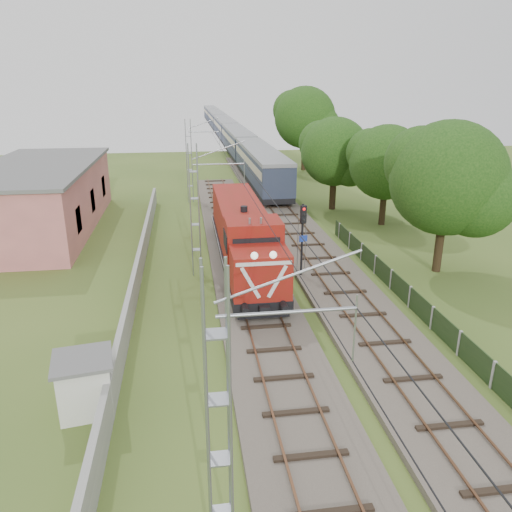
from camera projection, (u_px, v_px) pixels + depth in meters
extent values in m
plane|color=#3F5720|center=(281.00, 376.00, 20.33)|extent=(140.00, 140.00, 0.00)
cube|color=#6B6054|center=(256.00, 302.00, 26.82)|extent=(4.20, 70.00, 0.30)
cube|color=black|center=(256.00, 298.00, 26.75)|extent=(2.40, 70.00, 0.10)
cube|color=brown|center=(240.00, 298.00, 26.61)|extent=(0.08, 70.00, 0.05)
cube|color=brown|center=(272.00, 296.00, 26.84)|extent=(0.08, 70.00, 0.05)
cube|color=#6B6054|center=(295.00, 231.00, 39.63)|extent=(4.20, 80.00, 0.30)
cube|color=black|center=(295.00, 228.00, 39.56)|extent=(2.40, 80.00, 0.10)
cube|color=brown|center=(285.00, 228.00, 39.42)|extent=(0.08, 80.00, 0.05)
cube|color=brown|center=(306.00, 227.00, 39.65)|extent=(0.08, 80.00, 0.05)
cylinder|color=gray|center=(287.00, 312.00, 10.40)|extent=(3.00, 0.08, 0.08)
cylinder|color=gray|center=(219.00, 164.00, 29.09)|extent=(3.00, 0.08, 0.08)
cylinder|color=gray|center=(204.00, 132.00, 47.77)|extent=(3.00, 0.08, 0.08)
cylinder|color=black|center=(244.00, 185.00, 29.72)|extent=(0.03, 70.00, 0.03)
cylinder|color=black|center=(244.00, 163.00, 29.29)|extent=(0.03, 70.00, 0.03)
cube|color=#9E9E99|center=(139.00, 265.00, 30.42)|extent=(0.25, 40.00, 1.50)
cube|color=#DB7A76|center=(41.00, 199.00, 39.91)|extent=(8.00, 20.00, 5.00)
cube|color=#606060|center=(36.00, 166.00, 39.05)|extent=(8.40, 20.40, 0.25)
cube|color=black|center=(78.00, 220.00, 34.94)|extent=(0.10, 1.60, 1.80)
cube|color=black|center=(92.00, 201.00, 40.54)|extent=(0.10, 1.60, 1.80)
cube|color=black|center=(103.00, 186.00, 46.15)|extent=(0.10, 1.60, 1.80)
cube|color=black|center=(432.00, 318.00, 24.00)|extent=(0.05, 32.00, 1.15)
cube|color=#9E9E99|center=(339.00, 231.00, 38.01)|extent=(0.12, 0.12, 1.20)
cube|color=black|center=(243.00, 252.00, 32.03)|extent=(2.97, 16.83, 0.50)
cube|color=black|center=(255.00, 289.00, 27.04)|extent=(2.18, 3.56, 0.50)
cube|color=black|center=(235.00, 233.00, 37.21)|extent=(2.18, 3.56, 0.50)
cube|color=black|center=(263.00, 314.00, 24.39)|extent=(2.57, 0.25, 0.35)
cube|color=maroon|center=(260.00, 272.00, 24.86)|extent=(2.87, 2.48, 2.28)
sphere|color=white|center=(254.00, 256.00, 23.27)|extent=(0.36, 0.36, 0.36)
sphere|color=white|center=(273.00, 255.00, 23.39)|extent=(0.36, 0.36, 0.36)
cube|color=silver|center=(250.00, 283.00, 23.62)|extent=(0.99, 0.06, 1.66)
cube|color=silver|center=(277.00, 281.00, 23.79)|extent=(0.99, 0.06, 1.66)
cube|color=silver|center=(264.00, 264.00, 23.39)|extent=(2.67, 0.06, 0.18)
cube|color=maroon|center=(253.00, 248.00, 26.98)|extent=(2.97, 2.38, 3.17)
cube|color=black|center=(256.00, 246.00, 25.69)|extent=(2.48, 0.06, 0.89)
cube|color=maroon|center=(239.00, 219.00, 33.78)|extent=(2.77, 11.98, 2.57)
cylinder|color=black|center=(244.00, 209.00, 30.49)|extent=(0.44, 0.44, 0.40)
cylinder|color=gray|center=(250.00, 221.00, 25.63)|extent=(0.12, 0.12, 0.35)
cylinder|color=gray|center=(261.00, 221.00, 25.71)|extent=(0.12, 0.12, 0.35)
cube|color=black|center=(261.00, 179.00, 56.50)|extent=(3.03, 23.02, 0.52)
cube|color=#2A3146|center=(261.00, 164.00, 55.95)|extent=(3.14, 23.02, 2.82)
cube|color=#BDB293|center=(261.00, 159.00, 55.77)|extent=(3.18, 22.10, 0.78)
cube|color=gray|center=(261.00, 150.00, 55.43)|extent=(3.19, 23.02, 0.37)
cube|color=black|center=(238.00, 151.00, 78.98)|extent=(3.03, 23.02, 0.52)
cube|color=#2A3146|center=(238.00, 140.00, 78.43)|extent=(3.14, 23.02, 2.82)
cube|color=#BDB293|center=(238.00, 137.00, 78.25)|extent=(3.18, 22.10, 0.78)
cube|color=gray|center=(238.00, 130.00, 77.91)|extent=(3.19, 23.02, 0.37)
cube|color=black|center=(225.00, 136.00, 101.46)|extent=(3.03, 23.02, 0.52)
cube|color=#2A3146|center=(225.00, 127.00, 100.91)|extent=(3.14, 23.02, 2.82)
cube|color=#BDB293|center=(225.00, 125.00, 100.73)|extent=(3.18, 22.10, 0.78)
cube|color=gray|center=(225.00, 119.00, 100.39)|extent=(3.19, 23.02, 0.37)
cube|color=black|center=(217.00, 126.00, 123.94)|extent=(3.03, 23.02, 0.52)
cube|color=#2A3146|center=(217.00, 119.00, 123.39)|extent=(3.14, 23.02, 2.82)
cube|color=#BDB293|center=(217.00, 117.00, 123.21)|extent=(3.18, 22.10, 0.78)
cube|color=gray|center=(217.00, 112.00, 122.87)|extent=(3.19, 23.02, 0.37)
cube|color=black|center=(211.00, 119.00, 146.42)|extent=(3.03, 23.02, 0.52)
cube|color=#2A3146|center=(211.00, 113.00, 145.87)|extent=(3.14, 23.02, 2.82)
cube|color=#BDB293|center=(211.00, 111.00, 145.69)|extent=(3.18, 22.10, 0.78)
cube|color=gray|center=(211.00, 108.00, 145.35)|extent=(3.19, 23.02, 0.37)
cylinder|color=black|center=(302.00, 243.00, 29.54)|extent=(0.13, 0.13, 4.66)
cube|color=black|center=(303.00, 214.00, 28.82)|extent=(0.36, 0.27, 1.03)
sphere|color=red|center=(304.00, 209.00, 28.61)|extent=(0.17, 0.17, 0.17)
sphere|color=black|center=(304.00, 215.00, 28.72)|extent=(0.17, 0.17, 0.17)
sphere|color=black|center=(304.00, 220.00, 28.83)|extent=(0.17, 0.17, 0.17)
cube|color=#1A349F|center=(303.00, 239.00, 29.35)|extent=(0.51, 0.16, 0.37)
cube|color=silver|center=(85.00, 386.00, 17.94)|extent=(2.06, 2.06, 1.98)
cube|color=#606060|center=(82.00, 360.00, 17.59)|extent=(2.37, 2.37, 0.13)
cylinder|color=#332715|center=(440.00, 239.00, 30.95)|extent=(0.52, 0.52, 4.19)
sphere|color=#15380F|center=(448.00, 178.00, 29.69)|extent=(6.86, 6.86, 6.86)
sphere|color=#15380F|center=(476.00, 197.00, 29.23)|extent=(4.80, 4.80, 4.80)
sphere|color=#15380F|center=(421.00, 163.00, 30.40)|extent=(4.46, 4.46, 4.46)
cylinder|color=#332715|center=(383.00, 203.00, 41.31)|extent=(0.52, 0.52, 3.68)
sphere|color=#15380F|center=(387.00, 162.00, 40.21)|extent=(6.03, 6.03, 6.03)
sphere|color=#15380F|center=(404.00, 174.00, 39.80)|extent=(4.22, 4.22, 4.22)
sphere|color=#15380F|center=(370.00, 152.00, 40.83)|extent=(3.92, 3.92, 3.92)
cylinder|color=#332715|center=(333.00, 189.00, 46.41)|extent=(0.60, 0.60, 3.79)
sphere|color=#15380F|center=(335.00, 152.00, 45.27)|extent=(6.20, 6.20, 6.20)
sphere|color=#15380F|center=(351.00, 162.00, 44.85)|extent=(4.34, 4.34, 4.34)
sphere|color=#15380F|center=(320.00, 143.00, 45.91)|extent=(4.03, 4.03, 4.03)
cylinder|color=#332715|center=(304.00, 152.00, 66.92)|extent=(0.58, 0.58, 4.89)
sphere|color=#15380F|center=(305.00, 118.00, 65.45)|extent=(8.00, 8.00, 8.00)
sphere|color=#15380F|center=(319.00, 127.00, 64.91)|extent=(5.60, 5.60, 5.60)
sphere|color=#15380F|center=(292.00, 110.00, 66.28)|extent=(5.20, 5.20, 5.20)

